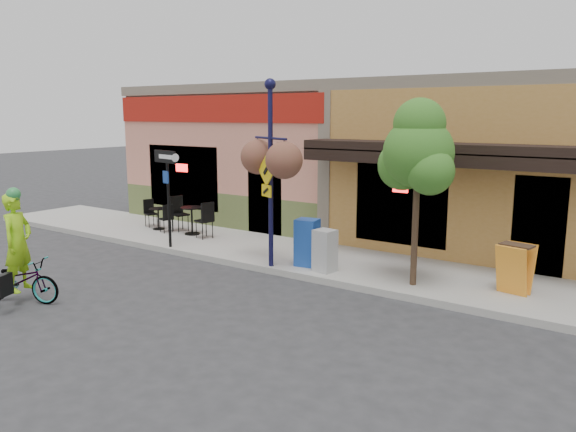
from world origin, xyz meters
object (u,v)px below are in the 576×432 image
object	(u,v)px
bicycle	(20,280)
cyclist_rider	(19,255)
lamp_post	(271,175)
street_tree	(417,193)
building	(419,157)
newspaper_box_grey	(325,251)
one_way_sign	(169,199)
newspaper_box_blue	(307,242)

from	to	relation	value
bicycle	cyclist_rider	distance (m)	0.51
lamp_post	street_tree	xyz separation A→B (m)	(3.25, 0.50, -0.21)
building	street_tree	world-z (taller)	building
street_tree	building	bearing A→B (deg)	111.57
lamp_post	bicycle	bearing A→B (deg)	-97.93
newspaper_box_grey	street_tree	distance (m)	2.47
one_way_sign	newspaper_box_grey	xyz separation A→B (m)	(4.55, 0.31, -0.80)
building	bicycle	size ratio (longest dim) A/B	10.95
cyclist_rider	lamp_post	distance (m)	5.37
building	one_way_sign	distance (m)	8.00
building	newspaper_box_blue	world-z (taller)	building
lamp_post	street_tree	bearing A→B (deg)	32.48
newspaper_box_grey	building	bearing A→B (deg)	103.17
one_way_sign	newspaper_box_blue	size ratio (longest dim) A/B	2.33
bicycle	newspaper_box_blue	size ratio (longest dim) A/B	1.53
lamp_post	newspaper_box_grey	bearing A→B (deg)	37.74
building	newspaper_box_blue	distance (m)	6.53
street_tree	bicycle	bearing A→B (deg)	-140.38
bicycle	lamp_post	bearing A→B (deg)	-54.61
one_way_sign	newspaper_box_grey	bearing A→B (deg)	15.37
newspaper_box_blue	one_way_sign	bearing A→B (deg)	178.19
lamp_post	one_way_sign	bearing A→B (deg)	-156.33
cyclist_rider	newspaper_box_blue	bearing A→B (deg)	-57.03
bicycle	newspaper_box_grey	xyz separation A→B (m)	(3.99, 4.76, 0.18)
building	street_tree	distance (m)	6.83
building	newspaper_box_blue	bearing A→B (deg)	-90.73
bicycle	one_way_sign	bearing A→B (deg)	-15.83
one_way_sign	newspaper_box_blue	distance (m)	4.06
bicycle	street_tree	xyz separation A→B (m)	(5.99, 4.96, 1.62)
newspaper_box_blue	street_tree	bearing A→B (deg)	-9.16
cyclist_rider	one_way_sign	xyz separation A→B (m)	(-0.61, 4.45, 0.47)
building	one_way_sign	xyz separation A→B (m)	(-4.04, -6.85, -0.83)
lamp_post	one_way_sign	world-z (taller)	lamp_post
bicycle	cyclist_rider	world-z (taller)	cyclist_rider
one_way_sign	street_tree	xyz separation A→B (m)	(6.55, 0.50, 0.64)
one_way_sign	lamp_post	bearing A→B (deg)	11.44
newspaper_box_grey	cyclist_rider	bearing A→B (deg)	-120.89
lamp_post	building	bearing A→B (deg)	107.52
newspaper_box_grey	newspaper_box_blue	bearing A→B (deg)	170.66
cyclist_rider	newspaper_box_blue	world-z (taller)	cyclist_rider
one_way_sign	newspaper_box_blue	bearing A→B (deg)	18.72
bicycle	cyclist_rider	xyz separation A→B (m)	(0.05, 0.00, 0.51)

